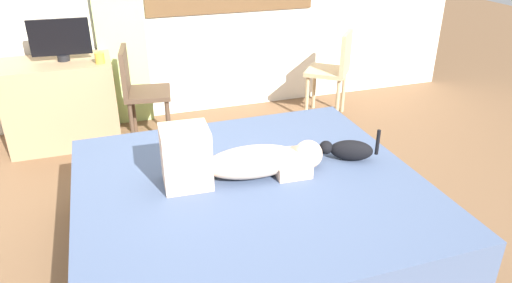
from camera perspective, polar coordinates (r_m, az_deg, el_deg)
The scene contains 9 objects.
ground_plane at distance 2.99m, azimuth -3.34°, elevation -13.06°, with size 16.00×16.00×0.00m, color brown.
bed at distance 2.83m, azimuth -0.64°, elevation -9.32°, with size 1.99×1.83×0.50m.
person_lying at distance 2.69m, azimuth -2.39°, elevation -2.16°, with size 0.94×0.30×0.34m.
cat at distance 2.95m, azimuth 11.04°, elevation -0.99°, with size 0.33×0.22×0.21m.
desk at distance 4.48m, azimuth -22.24°, elevation 4.33°, with size 0.90×0.56×0.74m.
tv_monitor at distance 4.31m, azimuth -22.46°, elevation 11.28°, with size 0.48×0.10×0.35m.
cup at distance 4.17m, azimuth -18.25°, elevation 9.50°, with size 0.08×0.08×0.09m, color gold.
chair_by_desk at distance 4.20m, azimuth -13.88°, elevation 6.20°, with size 0.43×0.43×0.86m.
chair_spare at distance 4.71m, azimuth 9.41°, elevation 8.77°, with size 0.53×0.53×0.86m.
Camera 1 is at (-0.57, -2.25, 1.89)m, focal length 33.32 mm.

